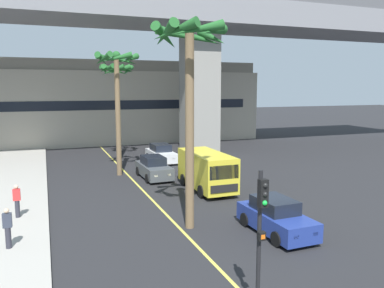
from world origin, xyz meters
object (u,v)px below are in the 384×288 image
(palm_tree_near_median, at_px, (117,75))
(palm_tree_far_median, at_px, (189,62))
(car_queue_second, at_px, (276,217))
(car_queue_third, at_px, (154,168))
(pedestrian_near_crosswalk, at_px, (8,227))
(pedestrian_far_along, at_px, (17,200))
(traffic_light_median_near, at_px, (261,224))
(palm_tree_mid_median, at_px, (117,80))
(car_queue_front, at_px, (161,154))
(delivery_van, at_px, (207,170))

(palm_tree_near_median, height_order, palm_tree_far_median, palm_tree_far_median)
(car_queue_second, height_order, car_queue_third, same)
(pedestrian_near_crosswalk, bearing_deg, pedestrian_far_along, 88.29)
(traffic_light_median_near, bearing_deg, palm_tree_near_median, 91.10)
(pedestrian_far_along, bearing_deg, traffic_light_median_near, -58.72)
(traffic_light_median_near, height_order, pedestrian_near_crosswalk, traffic_light_median_near)
(palm_tree_far_median, bearing_deg, palm_tree_mid_median, 89.87)
(palm_tree_near_median, bearing_deg, traffic_light_median_near, -88.90)
(pedestrian_near_crosswalk, bearing_deg, car_queue_front, 55.63)
(pedestrian_far_along, bearing_deg, car_queue_third, 36.57)
(car_queue_third, xyz_separation_m, delivery_van, (2.23, -4.35, 0.57))
(palm_tree_near_median, xyz_separation_m, palm_tree_far_median, (0.99, -12.05, 0.24))
(palm_tree_far_median, relative_size, pedestrian_far_along, 5.71)
(delivery_van, bearing_deg, palm_tree_near_median, 124.95)
(traffic_light_median_near, height_order, pedestrian_far_along, traffic_light_median_near)
(car_queue_second, height_order, palm_tree_near_median, palm_tree_near_median)
(car_queue_front, bearing_deg, traffic_light_median_near, -99.53)
(car_queue_third, xyz_separation_m, palm_tree_far_median, (-1.10, -10.20, 6.78))
(delivery_van, distance_m, traffic_light_median_near, 13.84)
(palm_tree_mid_median, bearing_deg, car_queue_front, -34.79)
(palm_tree_far_median, bearing_deg, car_queue_front, 78.33)
(delivery_van, xyz_separation_m, traffic_light_median_near, (-3.96, -13.19, 1.43))
(car_queue_front, xyz_separation_m, car_queue_third, (-2.16, -5.59, 0.00))
(car_queue_third, xyz_separation_m, traffic_light_median_near, (-1.72, -17.54, 1.99))
(car_queue_third, distance_m, delivery_van, 4.92)
(delivery_van, bearing_deg, palm_tree_mid_median, 105.15)
(palm_tree_far_median, bearing_deg, palm_tree_near_median, 94.71)
(car_queue_third, distance_m, palm_tree_far_median, 12.30)
(palm_tree_near_median, bearing_deg, pedestrian_far_along, -128.23)
(car_queue_front, distance_m, palm_tree_near_median, 8.65)
(car_queue_third, height_order, pedestrian_near_crosswalk, pedestrian_near_crosswalk)
(delivery_van, relative_size, palm_tree_far_median, 0.57)
(palm_tree_mid_median, xyz_separation_m, palm_tree_far_median, (-0.04, -18.03, 0.47))
(car_queue_second, bearing_deg, palm_tree_mid_median, 99.37)
(palm_tree_far_median, distance_m, pedestrian_far_along, 10.61)
(car_queue_second, xyz_separation_m, palm_tree_far_median, (-3.35, 2.00, 6.78))
(palm_tree_mid_median, relative_size, pedestrian_near_crosswalk, 5.22)
(car_queue_third, xyz_separation_m, palm_tree_mid_median, (-1.06, 7.82, 6.31))
(car_queue_front, relative_size, traffic_light_median_near, 0.98)
(palm_tree_mid_median, bearing_deg, delivery_van, -74.85)
(car_queue_second, distance_m, palm_tree_near_median, 16.09)
(palm_tree_mid_median, bearing_deg, traffic_light_median_near, -91.49)
(car_queue_front, height_order, car_queue_third, same)
(car_queue_second, xyz_separation_m, car_queue_third, (-2.24, 12.21, 0.00))
(car_queue_front, height_order, pedestrian_near_crosswalk, pedestrian_near_crosswalk)
(car_queue_front, distance_m, pedestrian_near_crosswalk, 19.15)
(palm_tree_far_median, distance_m, pedestrian_near_crosswalk, 9.96)
(car_queue_front, bearing_deg, pedestrian_near_crosswalk, -124.37)
(palm_tree_far_median, bearing_deg, pedestrian_near_crosswalk, -179.88)
(car_queue_front, xyz_separation_m, palm_tree_far_median, (-3.26, -15.79, 6.78))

